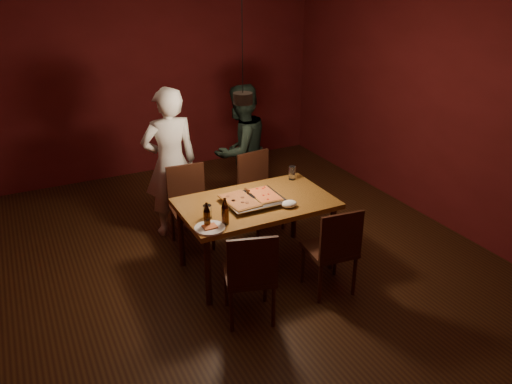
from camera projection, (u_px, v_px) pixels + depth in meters
name	position (u px, v px, depth m)	size (l,w,h in m)	color
room_shell	(243.00, 135.00, 4.70)	(6.00, 6.00, 6.00)	#3B2310
dining_table	(256.00, 208.00, 4.92)	(1.50, 0.90, 0.75)	#915D25
chair_far_left	(189.00, 199.00, 5.44)	(0.45, 0.45, 0.49)	#38190F
chair_far_right	(258.00, 183.00, 5.83)	(0.47, 0.47, 0.49)	#38190F
chair_near_left	(251.00, 270.00, 4.17)	(0.52, 0.52, 0.49)	#38190F
chair_near_right	(335.00, 244.00, 4.55)	(0.46, 0.46, 0.49)	#38190F
pizza_tray	(254.00, 201.00, 4.84)	(0.55, 0.45, 0.05)	silver
pizza_meat	(240.00, 200.00, 4.77)	(0.27, 0.42, 0.02)	maroon
pizza_cheese	(264.00, 195.00, 4.89)	(0.23, 0.37, 0.02)	gold
spatula	(251.00, 196.00, 4.85)	(0.09, 0.24, 0.04)	silver
beer_bottle_a	(207.00, 215.00, 4.37)	(0.06, 0.06, 0.23)	black
beer_bottle_b	(225.00, 211.00, 4.41)	(0.07, 0.07, 0.25)	black
water_glass_left	(207.00, 212.00, 4.53)	(0.08, 0.08, 0.13)	silver
water_glass_right	(292.00, 173.00, 5.36)	(0.07, 0.07, 0.15)	silver
plate_slice	(210.00, 228.00, 4.37)	(0.27, 0.27, 0.03)	white
napkin	(289.00, 204.00, 4.76)	(0.16, 0.12, 0.07)	white
diner_white	(170.00, 163.00, 5.54)	(0.62, 0.41, 1.71)	white
diner_dark	(241.00, 151.00, 6.05)	(0.78, 0.61, 1.61)	black
pendant_lamp	(243.00, 97.00, 4.55)	(0.18, 0.18, 1.10)	black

